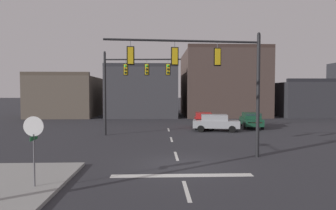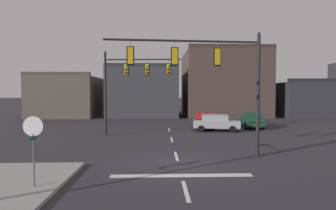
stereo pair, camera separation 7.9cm
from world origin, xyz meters
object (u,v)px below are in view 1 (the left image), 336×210
signal_mast_near_side (210,70)px  car_lot_nearside (215,122)px  car_lot_middle (251,120)px  signal_mast_far_side (128,78)px  stop_sign (34,134)px  car_lot_farside (203,120)px

signal_mast_near_side → car_lot_nearside: (2.63, 11.41, -4.17)m
car_lot_nearside → car_lot_middle: bearing=29.2°
signal_mast_near_side → signal_mast_far_side: size_ratio=1.20×
signal_mast_near_side → stop_sign: signal_mast_near_side is taller
signal_mast_far_side → car_lot_middle: signal_mast_far_side is taller
signal_mast_far_side → car_lot_nearside: (8.12, 2.44, -4.12)m
car_lot_nearside → car_lot_farside: bearing=105.0°
car_lot_nearside → stop_sign: bearing=-121.9°
stop_sign → car_lot_middle: stop_sign is taller
signal_mast_far_side → car_lot_middle: bearing=21.3°
car_lot_farside → car_lot_middle: bearing=-3.6°
stop_sign → car_lot_nearside: stop_sign is taller
car_lot_middle → car_lot_farside: same height
signal_mast_near_side → car_lot_middle: size_ratio=1.90×
car_lot_middle → car_lot_farside: 5.03m
stop_sign → car_lot_farside: bearing=63.5°
signal_mast_near_side → signal_mast_far_side: signal_mast_far_side is taller
signal_mast_far_side → stop_sign: 14.52m
signal_mast_far_side → car_lot_middle: 13.94m
signal_mast_far_side → car_lot_nearside: 9.43m
stop_sign → car_lot_nearside: 19.50m
car_lot_nearside → car_lot_farside: 2.80m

